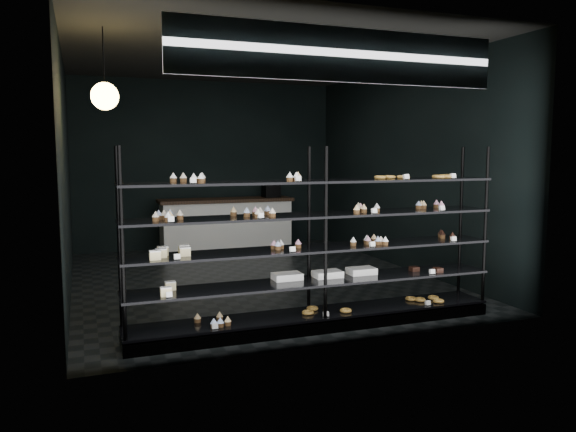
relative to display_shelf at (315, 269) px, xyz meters
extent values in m
cube|color=black|center=(0.06, 2.45, -0.62)|extent=(5.00, 6.00, 0.01)
cube|color=black|center=(0.06, 2.45, 2.57)|extent=(5.00, 6.00, 0.01)
cube|color=black|center=(0.06, 5.45, 0.97)|extent=(5.00, 0.01, 3.20)
cube|color=black|center=(0.06, -0.55, 0.97)|extent=(5.00, 0.01, 3.20)
cube|color=black|center=(-2.44, 2.45, 0.97)|extent=(0.01, 6.00, 3.20)
cube|color=black|center=(2.56, 2.45, 0.97)|extent=(0.01, 6.00, 3.20)
cube|color=black|center=(0.02, 0.00, -0.57)|extent=(4.00, 0.50, 0.12)
cylinder|color=black|center=(-1.95, -0.22, 0.36)|extent=(0.04, 0.04, 1.85)
cylinder|color=black|center=(-1.95, 0.22, 0.36)|extent=(0.04, 0.04, 1.85)
cylinder|color=black|center=(0.02, -0.22, 0.36)|extent=(0.04, 0.04, 1.85)
cylinder|color=black|center=(0.02, 0.22, 0.36)|extent=(0.04, 0.04, 1.85)
cylinder|color=black|center=(1.99, -0.22, 0.36)|extent=(0.04, 0.04, 1.85)
cylinder|color=black|center=(1.99, 0.22, 0.36)|extent=(0.04, 0.04, 1.85)
cube|color=black|center=(0.02, 0.00, -0.48)|extent=(4.00, 0.50, 0.03)
cube|color=black|center=(0.02, 0.00, -0.13)|extent=(4.00, 0.50, 0.02)
cube|color=black|center=(0.02, 0.00, 0.22)|extent=(4.00, 0.50, 0.02)
cube|color=black|center=(0.02, 0.00, 0.57)|extent=(4.00, 0.50, 0.02)
cube|color=black|center=(0.02, 0.00, 0.92)|extent=(4.00, 0.50, 0.02)
cube|color=white|center=(-1.30, -0.18, 0.96)|extent=(0.06, 0.04, 0.06)
cube|color=white|center=(-0.22, -0.18, 0.96)|extent=(0.06, 0.04, 0.06)
cube|color=white|center=(0.95, -0.18, 0.96)|extent=(0.05, 0.04, 0.06)
cube|color=white|center=(1.59, -0.18, 0.96)|extent=(0.06, 0.04, 0.06)
cube|color=white|center=(-1.50, -0.18, 0.61)|extent=(0.06, 0.04, 0.06)
cube|color=white|center=(-0.66, -0.18, 0.61)|extent=(0.05, 0.04, 0.06)
cube|color=white|center=(0.57, -0.18, 0.61)|extent=(0.05, 0.04, 0.06)
cube|color=white|center=(1.44, -0.18, 0.61)|extent=(0.06, 0.04, 0.06)
cube|color=white|center=(-1.51, -0.18, 0.26)|extent=(0.06, 0.04, 0.06)
cube|color=white|center=(-0.35, -0.18, 0.26)|extent=(0.06, 0.04, 0.06)
cube|color=white|center=(0.60, -0.18, 0.26)|extent=(0.05, 0.04, 0.06)
cube|color=white|center=(1.59, -0.18, 0.26)|extent=(0.06, 0.04, 0.06)
cube|color=white|center=(-1.52, -0.18, -0.09)|extent=(0.06, 0.04, 0.06)
cube|color=white|center=(1.34, -0.18, -0.09)|extent=(0.06, 0.04, 0.06)
cube|color=white|center=(-1.13, -0.18, -0.44)|extent=(0.06, 0.04, 0.06)
cube|color=white|center=(0.08, -0.18, -0.44)|extent=(0.05, 0.04, 0.06)
cube|color=white|center=(1.31, -0.18, -0.44)|extent=(0.06, 0.04, 0.06)
cube|color=#0C103E|center=(0.06, -0.47, 2.12)|extent=(3.20, 0.04, 0.45)
cube|color=white|center=(0.06, -0.49, 2.12)|extent=(3.30, 0.02, 0.50)
cylinder|color=black|center=(-1.99, 1.14, 2.26)|extent=(0.01, 0.01, 0.58)
sphere|color=#FFC559|center=(-1.99, 1.14, 1.82)|extent=(0.29, 0.29, 0.29)
cube|color=silver|center=(0.29, 4.95, -0.17)|extent=(2.42, 0.60, 0.92)
cube|color=black|center=(0.29, 4.95, 0.32)|extent=(2.51, 0.65, 0.06)
cube|color=black|center=(1.19, 4.95, 0.48)|extent=(0.30, 0.30, 0.25)
camera|label=1|loc=(-2.27, -5.32, 1.22)|focal=35.00mm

